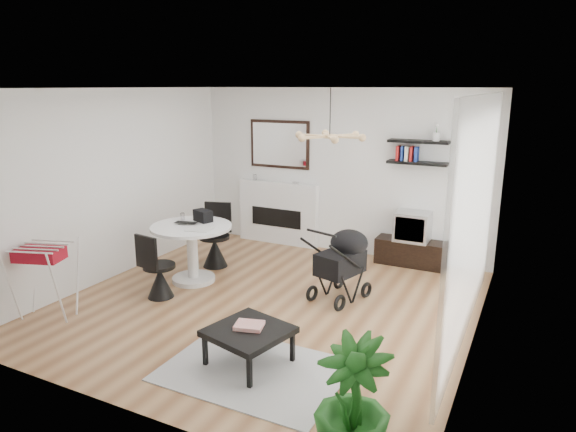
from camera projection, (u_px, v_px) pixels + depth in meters
The scene contains 25 objects.
floor at pixel (267, 304), 6.61m from camera, with size 5.00×5.00×0.00m, color brown.
ceiling at pixel (265, 88), 5.94m from camera, with size 5.00×5.00×0.00m, color white.
wall_back at pixel (339, 172), 8.45m from camera, with size 5.00×5.00×0.00m, color white.
wall_left at pixel (114, 185), 7.36m from camera, with size 5.00×5.00×0.00m, color white.
wall_right at pixel (482, 226), 5.20m from camera, with size 5.00×5.00×0.00m, color white.
sheer_curtain at pixel (474, 220), 5.41m from camera, with size 0.04×3.60×2.60m, color white.
fireplace at pixel (278, 205), 9.02m from camera, with size 1.50×0.17×2.16m.
shelf_lower at pixel (417, 163), 7.71m from camera, with size 0.90×0.25×0.04m, color black.
shelf_upper at pixel (419, 142), 7.63m from camera, with size 0.90×0.25×0.04m, color black.
pendant_lamp at pixel (330, 136), 6.04m from camera, with size 0.90×0.90×0.10m, color tan, non-canonical shape.
tv_console at pixel (411, 252), 8.00m from camera, with size 1.08×0.38×0.40m, color black.
crt_tv at pixel (413, 226), 7.89m from camera, with size 0.52×0.45×0.45m.
dining_table at pixel (192, 245), 7.25m from camera, with size 1.13×1.13×0.83m.
laptop at pixel (184, 224), 7.21m from camera, with size 0.32×0.21×0.03m, color black.
black_bag at pixel (203, 216), 7.38m from camera, with size 0.28×0.17×0.17m, color black.
newspaper at pixel (199, 229), 6.97m from camera, with size 0.33×0.28×0.01m, color white.
drinking_glass at pixel (183, 216), 7.46m from camera, with size 0.06×0.06×0.10m, color white.
chair_far at pixel (215, 247), 7.93m from camera, with size 0.50×0.51×0.98m.
chair_near at pixel (159, 277), 6.74m from camera, with size 0.43×0.45×0.89m.
drying_rack at pixel (45, 280), 6.11m from camera, with size 0.76×0.74×0.92m.
stroller at pixel (343, 266), 6.71m from camera, with size 0.71×0.91×1.01m.
rug at pixel (254, 370), 5.05m from camera, with size 1.74×1.25×0.01m, color #9A9A9A.
coffee_table at pixel (249, 333), 5.11m from camera, with size 0.87×0.87×0.37m.
magazines at pixel (249, 326), 5.12m from camera, with size 0.28×0.22×0.04m, color #D83E36.
potted_plant at pixel (352, 403), 3.71m from camera, with size 0.56×0.56×1.00m, color #1C5C1A.
Camera 1 is at (2.97, -5.36, 2.73)m, focal length 32.00 mm.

